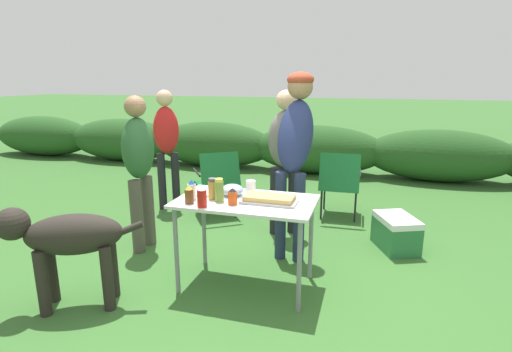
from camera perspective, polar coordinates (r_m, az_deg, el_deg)
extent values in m
plane|color=#336028|center=(3.47, -1.40, -15.19)|extent=(60.00, 60.00, 0.00)
ellipsoid|color=#234C1E|center=(9.96, -28.03, 5.10)|extent=(2.40, 0.90, 0.86)
ellipsoid|color=#234C1E|center=(8.69, -18.48, 4.95)|extent=(2.40, 0.90, 0.86)
ellipsoid|color=#234C1E|center=(7.73, -6.15, 4.54)|extent=(2.40, 0.90, 0.86)
ellipsoid|color=#234C1E|center=(7.21, 8.74, 3.77)|extent=(2.40, 0.90, 0.86)
ellipsoid|color=#234C1E|center=(7.23, 24.66, 2.67)|extent=(2.40, 0.90, 0.86)
cube|color=silver|center=(3.18, -1.48, -3.66)|extent=(1.10, 0.64, 0.02)
cylinder|color=gray|center=(3.26, -11.31, -10.45)|extent=(0.04, 0.04, 0.71)
cylinder|color=gray|center=(2.96, 6.20, -12.83)|extent=(0.04, 0.04, 0.71)
cylinder|color=gray|center=(3.70, -7.43, -7.21)|extent=(0.04, 0.04, 0.71)
cylinder|color=gray|center=(3.45, 7.84, -8.88)|extent=(0.04, 0.04, 0.71)
cube|color=#9E9EA3|center=(3.11, 1.92, -3.61)|extent=(0.43, 0.23, 0.02)
cube|color=tan|center=(3.10, 1.92, -3.12)|extent=(0.38, 0.19, 0.04)
cylinder|color=white|center=(3.36, -7.07, -2.38)|extent=(0.22, 0.22, 0.02)
ellipsoid|color=#99B2CC|center=(3.28, -3.41, -2.01)|extent=(0.18, 0.18, 0.09)
cylinder|color=white|center=(3.34, -0.76, -1.56)|extent=(0.08, 0.08, 0.11)
cylinder|color=#B2893D|center=(3.19, -6.24, -2.03)|extent=(0.07, 0.07, 0.15)
cylinder|color=#4C4C4C|center=(3.17, -6.28, -0.55)|extent=(0.06, 0.06, 0.03)
cylinder|color=#CC4214|center=(3.05, -3.37, -3.14)|extent=(0.07, 0.07, 0.10)
cone|color=black|center=(3.04, -3.39, -1.95)|extent=(0.06, 0.06, 0.03)
cylinder|color=silver|center=(3.20, -9.15, -2.25)|extent=(0.07, 0.07, 0.13)
cone|color=#194793|center=(3.18, -9.21, -0.83)|extent=(0.06, 0.06, 0.04)
cylinder|color=olive|center=(3.13, -5.27, -2.26)|extent=(0.07, 0.07, 0.16)
cylinder|color=#D1CC47|center=(3.10, -5.31, -0.62)|extent=(0.06, 0.06, 0.03)
cylinder|color=brown|center=(3.12, -9.52, -2.88)|extent=(0.07, 0.07, 0.11)
cone|color=gold|center=(3.10, -9.58, -1.62)|extent=(0.06, 0.06, 0.03)
cylinder|color=red|center=(3.02, -7.74, -3.18)|extent=(0.07, 0.07, 0.13)
cone|color=white|center=(2.99, -7.79, -1.63)|extent=(0.06, 0.06, 0.04)
cylinder|color=#232D4C|center=(3.76, 3.53, -5.69)|extent=(0.10, 0.10, 0.85)
cylinder|color=#232D4C|center=(3.72, 6.16, -6.00)|extent=(0.10, 0.10, 0.85)
ellipsoid|color=navy|center=(3.68, 5.64, 5.74)|extent=(0.36, 0.50, 0.72)
sphere|color=#936B4C|center=(3.77, 6.35, 12.56)|extent=(0.23, 0.23, 0.23)
ellipsoid|color=#993823|center=(3.76, 6.37, 13.54)|extent=(0.25, 0.25, 0.14)
cylinder|color=black|center=(5.32, -13.28, -0.77)|extent=(0.10, 0.10, 0.74)
cylinder|color=black|center=(5.33, -11.40, -0.64)|extent=(0.10, 0.10, 0.74)
ellipsoid|color=red|center=(5.20, -12.72, 6.41)|extent=(0.39, 0.36, 0.59)
sphere|color=#DBAD89|center=(5.16, -12.96, 10.80)|extent=(0.20, 0.20, 0.20)
cylinder|color=black|center=(4.37, 2.77, -3.55)|extent=(0.12, 0.12, 0.75)
cylinder|color=black|center=(4.41, 5.35, -3.41)|extent=(0.12, 0.12, 0.75)
ellipsoid|color=slate|center=(4.23, 4.23, 5.29)|extent=(0.45, 0.40, 0.61)
sphere|color=#DBAD89|center=(4.19, 4.33, 10.78)|extent=(0.21, 0.21, 0.21)
cylinder|color=#4C473D|center=(4.07, -16.64, -5.62)|extent=(0.12, 0.12, 0.73)
cylinder|color=#4C473D|center=(4.23, -15.13, -4.74)|extent=(0.12, 0.12, 0.73)
ellipsoid|color=#28562D|center=(3.99, -16.50, 3.83)|extent=(0.27, 0.38, 0.59)
sphere|color=#936B4C|center=(3.94, -16.90, 9.51)|extent=(0.20, 0.20, 0.20)
cylinder|color=#28231E|center=(3.22, -20.44, -13.57)|extent=(0.08, 0.08, 0.50)
cylinder|color=#28231E|center=(3.39, -19.84, -12.06)|extent=(0.08, 0.08, 0.50)
cylinder|color=#28231E|center=(3.33, -28.20, -13.41)|extent=(0.08, 0.08, 0.50)
cylinder|color=#28231E|center=(3.50, -27.20, -11.97)|extent=(0.08, 0.08, 0.50)
ellipsoid|color=#28231E|center=(3.23, -24.55, -7.57)|extent=(0.75, 0.57, 0.30)
sphere|color=#28231E|center=(3.32, -31.48, -5.85)|extent=(0.24, 0.24, 0.24)
cylinder|color=#28231E|center=(3.14, -17.66, -7.22)|extent=(0.22, 0.14, 0.12)
cube|color=#19602D|center=(4.99, -5.80, -1.23)|extent=(0.64, 0.64, 0.03)
cube|color=#19602D|center=(4.67, -5.11, 0.63)|extent=(0.47, 0.40, 0.44)
cylinder|color=black|center=(4.82, -7.54, -4.25)|extent=(0.02, 0.02, 0.38)
cylinder|color=black|center=(4.90, -2.94, -3.82)|extent=(0.02, 0.02, 0.38)
cylinder|color=black|center=(5.20, -8.39, -2.93)|extent=(0.02, 0.02, 0.38)
cylinder|color=black|center=(5.27, -4.10, -2.55)|extent=(0.02, 0.02, 0.38)
cylinder|color=black|center=(4.90, -8.47, 0.53)|extent=(0.26, 0.35, 0.02)
cylinder|color=black|center=(5.00, -3.28, 0.92)|extent=(0.26, 0.35, 0.02)
cube|color=#19602D|center=(5.02, 11.90, -1.35)|extent=(0.47, 0.47, 0.03)
cube|color=#19602D|center=(4.70, 11.84, 0.46)|extent=(0.46, 0.17, 0.44)
cylinder|color=black|center=(4.90, 9.31, -4.01)|extent=(0.02, 0.02, 0.38)
cylinder|color=black|center=(4.88, 13.99, -4.31)|extent=(0.02, 0.02, 0.38)
cylinder|color=black|center=(5.28, 9.75, -2.70)|extent=(0.02, 0.02, 0.38)
cylinder|color=black|center=(5.26, 14.09, -2.98)|extent=(0.02, 0.02, 0.38)
cylinder|color=black|center=(5.00, 9.37, 0.75)|extent=(0.04, 0.41, 0.02)
cylinder|color=black|center=(4.98, 14.64, 0.42)|extent=(0.04, 0.41, 0.02)
cube|color=#286B3D|center=(4.29, 19.32, -8.02)|extent=(0.48, 0.57, 0.28)
cube|color=silver|center=(4.23, 19.51, -5.88)|extent=(0.48, 0.57, 0.06)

